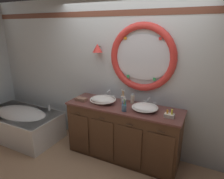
{
  "coord_description": "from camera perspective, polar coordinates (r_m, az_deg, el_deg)",
  "views": [
    {
      "loc": [
        1.21,
        -2.44,
        2.11
      ],
      "look_at": [
        -0.14,
        0.25,
        1.16
      ],
      "focal_mm": 31.84,
      "sensor_mm": 36.0,
      "label": 1
    }
  ],
  "objects": [
    {
      "name": "vanity_counter",
      "position": [
        3.37,
        3.18,
        -11.96
      ],
      "size": [
        1.86,
        0.62,
        0.91
      ],
      "color": "brown",
      "rests_on": "ground_plane"
    },
    {
      "name": "folded_hand_towel",
      "position": [
        3.42,
        -8.82,
        -2.78
      ],
      "size": [
        0.2,
        0.11,
        0.05
      ],
      "color": "#936B56",
      "rests_on": "vanity_counter"
    },
    {
      "name": "faucet_set_right",
      "position": [
        3.22,
        10.69,
        -3.58
      ],
      "size": [
        0.21,
        0.14,
        0.14
      ],
      "color": "silver",
      "rests_on": "vanity_counter"
    },
    {
      "name": "back_wall_assembly",
      "position": [
        3.34,
        5.09,
        4.02
      ],
      "size": [
        6.4,
        0.26,
        2.6
      ],
      "color": "silver",
      "rests_on": "ground_plane"
    },
    {
      "name": "sink_basin_left",
      "position": [
        3.27,
        -2.62,
        -2.87
      ],
      "size": [
        0.43,
        0.43,
        0.12
      ],
      "color": "white",
      "rests_on": "vanity_counter"
    },
    {
      "name": "sink_basin_right",
      "position": [
        3.01,
        9.43,
        -5.1
      ],
      "size": [
        0.39,
        0.39,
        0.11
      ],
      "color": "white",
      "rests_on": "vanity_counter"
    },
    {
      "name": "ground_plane",
      "position": [
        3.44,
        0.26,
        -20.32
      ],
      "size": [
        14.0,
        14.0,
        0.0
      ],
      "primitive_type": "plane",
      "color": "tan"
    },
    {
      "name": "bathtub",
      "position": [
        4.36,
        -24.55,
        -8.5
      ],
      "size": [
        1.56,
        0.87,
        0.63
      ],
      "color": "white",
      "rests_on": "ground_plane"
    },
    {
      "name": "faucet_set_left",
      "position": [
        3.47,
        -0.72,
        -1.67
      ],
      "size": [
        0.23,
        0.12,
        0.16
      ],
      "color": "silver",
      "rests_on": "vanity_counter"
    },
    {
      "name": "toothbrush_holder_right",
      "position": [
        2.97,
        3.49,
        -5.12
      ],
      "size": [
        0.08,
        0.08,
        0.22
      ],
      "color": "slate",
      "rests_on": "vanity_counter"
    },
    {
      "name": "soap_dispenser",
      "position": [
        3.28,
        5.9,
        -2.66
      ],
      "size": [
        0.06,
        0.07,
        0.16
      ],
      "color": "#EFE5C6",
      "rests_on": "vanity_counter"
    },
    {
      "name": "toothbrush_holder_left",
      "position": [
        3.32,
        3.16,
        -2.65
      ],
      "size": [
        0.08,
        0.08,
        0.22
      ],
      "color": "silver",
      "rests_on": "vanity_counter"
    },
    {
      "name": "toiletry_basket",
      "position": [
        2.88,
        16.15,
        -7.11
      ],
      "size": [
        0.14,
        0.09,
        0.12
      ],
      "color": "beige",
      "rests_on": "vanity_counter"
    }
  ]
}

